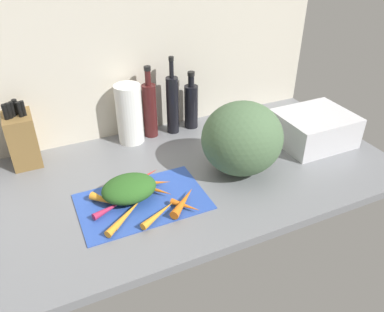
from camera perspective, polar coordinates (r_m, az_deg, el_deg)
The scene contains 22 objects.
ground_plane at distance 139.36cm, azimuth -4.12°, elevation -3.52°, with size 170.00×80.00×3.00cm, color slate.
wall_back at distance 157.91cm, azimuth -9.77°, elevation 13.48°, with size 170.00×3.00×60.00cm, color beige.
cutting_board at distance 127.32cm, azimuth -7.36°, elevation -6.66°, with size 41.41×26.24×0.80cm, color #2D51B7.
carrot_0 at distance 122.18cm, azimuth -0.96°, elevation -7.43°, with size 2.08×2.08×10.23cm, color orange.
carrot_1 at distance 131.39cm, azimuth -10.58°, elevation -4.74°, with size 2.28×2.28×13.34cm, color orange.
carrot_2 at distance 119.54cm, azimuth -4.93°, elevation -8.55°, with size 2.35×2.35×14.69cm, color orange.
carrot_3 at distance 123.78cm, azimuth -12.15°, elevation -7.64°, with size 2.25×2.25×11.74cm, color #B2264C.
carrot_4 at distance 129.14cm, azimuth -5.69°, elevation -4.95°, with size 2.52×2.52×13.44cm, color orange.
carrot_5 at distance 131.42cm, azimuth -6.77°, elevation -4.06°, with size 3.31×3.31×16.34cm, color orange.
carrot_6 at distance 123.19cm, azimuth -1.29°, elevation -6.78°, with size 2.96×2.96×14.72cm, color orange.
carrot_7 at distance 120.03cm, azimuth -9.91°, elevation -8.78°, with size 2.40×2.40×17.91cm, color orange.
carrot_8 at distance 134.49cm, azimuth -7.61°, elevation -3.37°, with size 2.55×2.55×15.78cm, color red.
carrot_9 at distance 120.64cm, azimuth -9.63°, elevation -8.60°, with size 2.09×2.09×13.48cm, color orange.
carrot_10 at distance 126.88cm, azimuth -12.83°, elevation -6.46°, with size 2.74×2.74×10.78cm, color orange.
carrot_greens_pile at distance 126.34cm, azimuth -9.34°, elevation -4.79°, with size 17.99×13.84×7.61cm, color #2D6023.
winter_squash at distance 135.91cm, azimuth 7.47°, elevation 2.61°, with size 29.19×27.73×26.28cm, color #4C6B47.
knife_block at distance 153.80cm, azimuth -23.94°, elevation 2.41°, with size 9.92×13.51×25.17cm.
paper_towel_roll at distance 155.86cm, azimuth -9.29°, elevation 6.17°, with size 10.38×10.38×24.45cm, color white.
bottle_0 at distance 159.22cm, azimuth -6.28°, elevation 6.98°, with size 5.72×5.72×30.22cm.
bottle_1 at distance 160.97cm, azimuth -2.92°, elevation 7.74°, with size 5.12×5.12×33.04cm.
bottle_2 at distance 166.10cm, azimuth -0.13°, elevation 7.59°, with size 5.89×5.89×25.19cm.
dish_rack at distance 163.41cm, azimuth 17.69°, elevation 3.94°, with size 28.73×24.16×12.57cm, color silver.
Camera 1 is at (-37.88, -106.34, 80.21)cm, focal length 35.85 mm.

